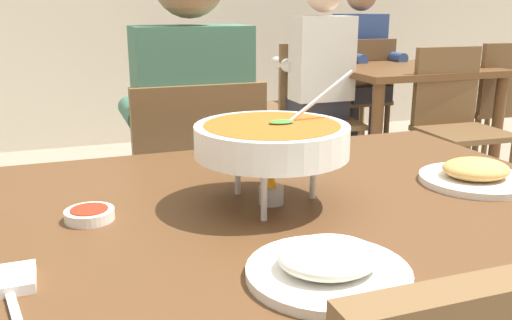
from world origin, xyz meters
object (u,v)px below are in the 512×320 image
Objects in this scene: rice_plate at (328,265)px; patron_bg_middle at (319,70)px; dining_table_far at (409,87)px; patron_bg_left at (361,59)px; sauce_dish at (90,214)px; chair_bg_window at (302,96)px; chair_bg_right at (455,117)px; dining_table_main at (281,250)px; appetizer_plate at (475,174)px; chair_bg_left at (359,92)px; chair_bg_corner at (495,101)px; diner_main at (190,126)px; curry_bowl at (272,140)px; chair_bg_middle at (316,108)px; chair_diner_main at (195,197)px.

rice_plate is 0.18× the size of patron_bg_middle.
patron_bg_left is at bearing 92.43° from dining_table_far.
sauce_dish is 3.01m from chair_bg_window.
chair_bg_right is at bearing -91.04° from dining_table_far.
dining_table_main is 2.39m from patron_bg_middle.
appetizer_plate is at bearing -115.39° from patron_bg_left.
chair_bg_corner is (0.66, -0.66, 0.00)m from chair_bg_left.
dining_table_far is at bearing 88.96° from chair_bg_right.
diner_main is 5.46× the size of rice_plate.
diner_main is 1.93m from chair_bg_right.
rice_plate is 0.18× the size of patron_bg_left.
chair_bg_corner is (0.61, -0.12, -0.11)m from dining_table_far.
sauce_dish reaches higher than dining_table_main.
dining_table_main is 1.45× the size of chair_bg_window.
diner_main and patron_bg_left have the same top height.
sauce_dish is (-0.35, 0.03, -0.12)m from curry_bowl.
dining_table_far is at bearing 49.86° from dining_table_main.
diner_main is 0.93m from appetizer_plate.
dining_table_main is at bearing -140.30° from chair_bg_corner.
chair_bg_corner is at bearing 35.19° from sauce_dish.
curry_bowl is at bearing -115.63° from chair_bg_window.
dining_table_far is at bearing 43.93° from sauce_dish.
dining_table_far is (1.75, 1.28, -0.13)m from diner_main.
chair_bg_middle is at bearing -139.97° from patron_bg_left.
patron_bg_middle reaches higher than chair_bg_right.
rice_plate is at bearing -115.47° from chair_bg_middle.
patron_bg_left is at bearing 47.18° from diner_main.
rice_plate is (-0.05, -1.10, 0.02)m from diner_main.
chair_bg_left is (1.70, 2.61, -0.14)m from dining_table_main.
chair_diner_main is 2.64m from chair_bg_corner.
chair_bg_left reaches higher than rice_plate.
dining_table_far is at bearing 58.32° from appetizer_plate.
appetizer_plate is 0.82m from sauce_dish.
patron_bg_middle reaches higher than chair_bg_window.
sauce_dish is at bearing -143.43° from chair_bg_right.
dining_table_far is 1.11× the size of chair_bg_window.
rice_plate is 2.69m from patron_bg_middle.
curry_bowl is at bearing -5.02° from sauce_dish.
chair_bg_window is 0.69× the size of patron_bg_left.
dining_table_far is (1.75, 2.07, -0.03)m from dining_table_main.
appetizer_plate is (0.45, -0.82, 0.02)m from diner_main.
chair_bg_left is (2.06, 2.57, -0.25)m from sauce_dish.
chair_bg_corner is at bearing 39.38° from curry_bowl.
rice_plate is at bearing -136.75° from chair_bg_corner.
chair_bg_corner is 1.00× the size of chair_bg_window.
curry_bowl is 2.44m from chair_bg_middle.
patron_bg_middle is at bearing 61.71° from curry_bowl.
appetizer_plate is at bearing 29.41° from rice_plate.
diner_main reaches higher than chair_bg_right.
chair_bg_corner is (2.72, 1.92, -0.25)m from sauce_dish.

